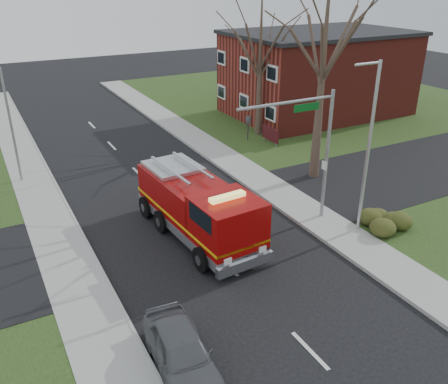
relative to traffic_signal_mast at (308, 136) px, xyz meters
name	(u,v)px	position (x,y,z in m)	size (l,w,h in m)	color
ground	(227,264)	(-5.21, -1.50, -4.71)	(120.00, 120.00, 0.00)	black
sidewalk_right	(335,230)	(0.99, -1.50, -4.63)	(2.40, 80.00, 0.15)	#979791
sidewalk_left	(86,305)	(-11.41, -1.50, -4.63)	(2.40, 80.00, 0.15)	#979791
brick_building	(318,73)	(13.79, 16.50, -1.05)	(15.40, 10.40, 7.25)	maroon
health_center_sign	(270,134)	(5.29, 11.00, -3.83)	(0.12, 2.00, 1.40)	#410F15
hedge_corner	(393,217)	(3.79, -2.50, -4.13)	(2.80, 2.00, 0.90)	#353C16
bare_tree_near	(324,57)	(4.29, 4.50, 2.71)	(6.00, 6.00, 12.00)	#362920
bare_tree_far	(261,51)	(5.79, 13.50, 1.78)	(5.25, 5.25, 10.50)	#362920
traffic_signal_mast	(308,136)	(0.00, 0.00, 0.00)	(5.29, 0.18, 6.80)	gray
streetlight_pole	(368,146)	(1.93, -2.00, -0.16)	(1.48, 0.16, 8.40)	#B7BABF
utility_pole_far	(12,128)	(-12.01, 12.50, -1.21)	(0.14, 0.14, 7.00)	gray
fire_engine	(199,209)	(-5.19, 1.33, -3.23)	(3.54, 8.26, 3.26)	#8E0706
parked_car_maroon	(181,352)	(-9.41, -6.19, -3.96)	(1.76, 4.37, 1.49)	#515358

